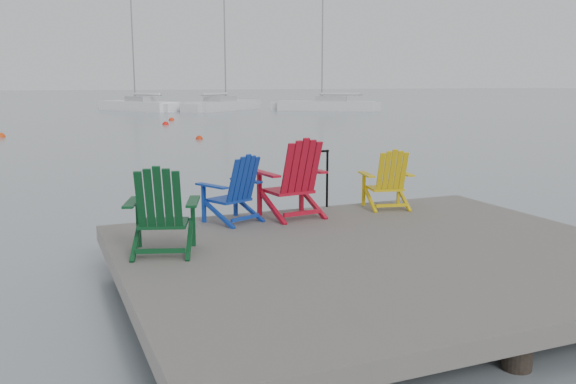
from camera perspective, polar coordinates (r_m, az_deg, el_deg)
name	(u,v)px	position (r m, az deg, el deg)	size (l,w,h in m)	color
ground	(382,289)	(7.41, 8.78, -8.99)	(400.00, 400.00, 0.00)	gray
dock	(383,261)	(7.30, 8.85, -6.42)	(6.00, 5.00, 1.40)	#322E2C
handrail	(314,173)	(9.38, 2.49, 1.75)	(0.48, 0.04, 0.90)	black
chair_green	(162,210)	(6.98, -11.74, -1.67)	(0.96, 0.91, 1.02)	#0A3A1B
chair_blue	(234,189)	(8.45, -5.03, 0.32)	(0.92, 0.88, 0.94)	#0E3196
chair_red	(293,178)	(8.70, 0.51, 1.29)	(0.98, 0.92, 1.14)	#AB0C20
chair_yellow	(388,179)	(9.46, 9.33, 1.21)	(0.83, 0.79, 0.92)	gold
sailboat_near	(139,106)	(55.19, -13.79, 7.79)	(6.02, 8.78, 11.99)	white
sailboat_mid	(223,106)	(54.73, -6.11, 8.01)	(8.68, 8.29, 13.02)	silver
sailboat_far	(327,106)	(54.03, 3.66, 8.02)	(8.05, 6.72, 11.58)	silver
buoy_a	(199,139)	(26.70, -8.30, 4.91)	(0.32, 0.32, 0.32)	red
buoy_b	(1,137)	(30.27, -25.29, 4.66)	(0.41, 0.41, 0.41)	#DF3F0D
buoy_c	(172,120)	(40.19, -10.84, 6.59)	(0.37, 0.37, 0.37)	red
buoy_d	(166,125)	(36.25, -11.38, 6.20)	(0.38, 0.38, 0.38)	red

